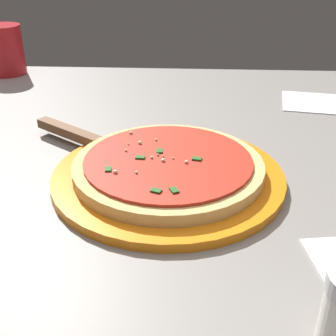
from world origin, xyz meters
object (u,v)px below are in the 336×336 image
(serving_plate, at_px, (168,178))
(pizza_server, at_px, (87,140))
(pizza, at_px, (168,167))
(napkin_loose_left, at_px, (320,103))
(cup_tall_drink, at_px, (5,50))

(serving_plate, distance_m, pizza_server, 0.15)
(pizza, distance_m, pizza_server, 0.15)
(pizza_server, distance_m, napkin_loose_left, 0.45)
(serving_plate, xyz_separation_m, pizza, (0.00, -0.00, 0.02))
(napkin_loose_left, bearing_deg, pizza_server, -60.59)
(cup_tall_drink, bearing_deg, serving_plate, 39.57)
(serving_plate, height_order, pizza, pizza)
(pizza_server, xyz_separation_m, napkin_loose_left, (-0.22, 0.40, -0.02))
(serving_plate, height_order, pizza_server, pizza_server)
(cup_tall_drink, bearing_deg, pizza_server, 34.61)
(serving_plate, relative_size, cup_tall_drink, 2.80)
(serving_plate, xyz_separation_m, cup_tall_drink, (-0.47, -0.39, 0.05))
(pizza, distance_m, napkin_loose_left, 0.41)
(napkin_loose_left, bearing_deg, pizza, -41.06)
(pizza_server, bearing_deg, napkin_loose_left, 119.41)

